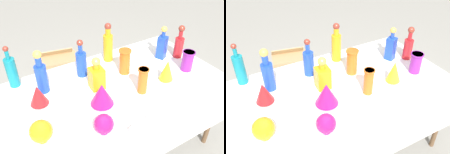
# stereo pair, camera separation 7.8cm
# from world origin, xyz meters

# --- Properties ---
(ground_plane) EXTENTS (40.00, 40.00, 0.00)m
(ground_plane) POSITION_xyz_m (0.00, 0.00, 0.00)
(ground_plane) COLOR gray
(display_table) EXTENTS (1.86, 1.02, 0.76)m
(display_table) POSITION_xyz_m (0.00, -0.04, 0.70)
(display_table) COLOR white
(display_table) RESTS_ON ground
(tall_bottle_0) EXTENTS (0.09, 0.09, 0.36)m
(tall_bottle_0) POSITION_xyz_m (0.19, 0.37, 0.92)
(tall_bottle_0) COLOR orange
(tall_bottle_0) RESTS_ON display_table
(tall_bottle_1) EXTENTS (0.09, 0.09, 0.33)m
(tall_bottle_1) POSITION_xyz_m (-0.12, 0.28, 0.89)
(tall_bottle_1) COLOR blue
(tall_bottle_1) RESTS_ON display_table
(tall_bottle_2) EXTENTS (0.08, 0.08, 0.35)m
(tall_bottle_2) POSITION_xyz_m (-0.65, 0.43, 0.90)
(tall_bottle_2) COLOR teal
(tall_bottle_2) RESTS_ON display_table
(tall_bottle_3) EXTENTS (0.09, 0.09, 0.36)m
(tall_bottle_3) POSITION_xyz_m (-0.48, 0.24, 0.91)
(tall_bottle_3) COLOR blue
(tall_bottle_3) RESTS_ON display_table
(tall_bottle_4) EXTENTS (0.08, 0.08, 0.32)m
(tall_bottle_4) POSITION_xyz_m (0.78, 0.08, 0.89)
(tall_bottle_4) COLOR red
(tall_bottle_4) RESTS_ON display_table
(square_decanter_0) EXTENTS (0.11, 0.11, 0.27)m
(square_decanter_0) POSITION_xyz_m (-0.10, 0.06, 0.87)
(square_decanter_0) COLOR orange
(square_decanter_0) RESTS_ON display_table
(square_decanter_1) EXTENTS (0.10, 0.10, 0.32)m
(square_decanter_1) POSITION_xyz_m (0.63, 0.15, 0.89)
(square_decanter_1) COLOR blue
(square_decanter_1) RESTS_ON display_table
(slender_vase_0) EXTENTS (0.11, 0.11, 0.18)m
(slender_vase_0) POSITION_xyz_m (0.69, -0.13, 0.86)
(slender_vase_0) COLOR purple
(slender_vase_0) RESTS_ON display_table
(slender_vase_1) EXTENTS (0.11, 0.11, 0.22)m
(slender_vase_1) POSITION_xyz_m (0.20, 0.12, 0.88)
(slender_vase_1) COLOR orange
(slender_vase_1) RESTS_ON display_table
(slender_vase_2) EXTENTS (0.09, 0.09, 0.21)m
(slender_vase_2) POSITION_xyz_m (0.17, -0.17, 0.87)
(slender_vase_2) COLOR orange
(slender_vase_2) RESTS_ON display_table
(fluted_vase_0) EXTENTS (0.12, 0.12, 0.18)m
(fluted_vase_0) POSITION_xyz_m (0.43, -0.15, 0.86)
(fluted_vase_0) COLOR yellow
(fluted_vase_0) RESTS_ON display_table
(fluted_vase_1) EXTENTS (0.17, 0.17, 0.18)m
(fluted_vase_1) POSITION_xyz_m (-0.17, -0.14, 0.85)
(fluted_vase_1) COLOR #C61972
(fluted_vase_1) RESTS_ON display_table
(fluted_vase_2) EXTENTS (0.13, 0.13, 0.16)m
(fluted_vase_2) POSITION_xyz_m (-0.56, 0.10, 0.85)
(fluted_vase_2) COLOR red
(fluted_vase_2) RESTS_ON display_table
(round_bowl_0) EXTENTS (0.14, 0.14, 0.15)m
(round_bowl_0) POSITION_xyz_m (-0.65, -0.23, 0.84)
(round_bowl_0) COLOR orange
(round_bowl_0) RESTS_ON display_table
(round_bowl_1) EXTENTS (0.13, 0.13, 0.14)m
(round_bowl_1) POSITION_xyz_m (-0.29, -0.37, 0.83)
(round_bowl_1) COLOR #C61972
(round_bowl_1) RESTS_ON display_table
(price_tag_left) EXTENTS (0.05, 0.03, 0.04)m
(price_tag_left) POSITION_xyz_m (-0.13, -0.46, 0.78)
(price_tag_left) COLOR white
(price_tag_left) RESTS_ON display_table
(price_tag_center) EXTENTS (0.06, 0.02, 0.04)m
(price_tag_center) POSITION_xyz_m (0.04, -0.43, 0.78)
(price_tag_center) COLOR white
(price_tag_center) RESTS_ON display_table
(cardboard_box_behind_left) EXTENTS (0.50, 0.37, 0.44)m
(cardboard_box_behind_left) POSITION_xyz_m (0.02, 1.29, 0.18)
(cardboard_box_behind_left) COLOR tan
(cardboard_box_behind_left) RESTS_ON ground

